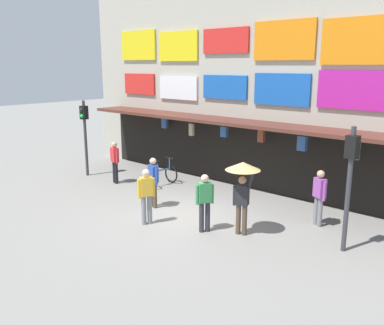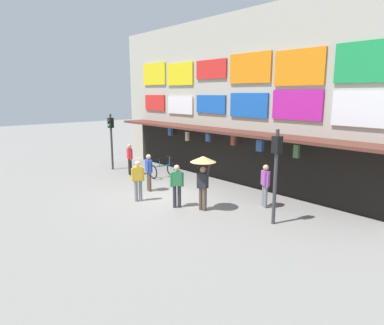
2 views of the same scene
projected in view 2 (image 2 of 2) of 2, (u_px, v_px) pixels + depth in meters
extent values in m
plane|color=gray|center=(164.00, 196.00, 14.46)|extent=(80.00, 80.00, 0.00)
cube|color=#B2AD9E|center=(238.00, 100.00, 16.63)|extent=(18.00, 1.20, 8.00)
cube|color=#592D23|center=(219.00, 130.00, 16.07)|extent=(15.30, 1.40, 0.12)
cube|color=yellow|center=(154.00, 74.00, 20.45)|extent=(2.22, 0.08, 1.28)
cube|color=yellow|center=(180.00, 74.00, 18.65)|extent=(2.17, 0.08, 1.20)
cube|color=red|center=(211.00, 69.00, 16.81)|extent=(2.10, 0.08, 0.92)
cube|color=orange|center=(250.00, 68.00, 15.01)|extent=(2.30, 0.08, 1.31)
cube|color=orange|center=(299.00, 67.00, 13.22)|extent=(2.21, 0.08, 1.39)
cube|color=green|center=(364.00, 62.00, 11.40)|extent=(2.00, 0.08, 1.37)
cube|color=red|center=(155.00, 103.00, 20.79)|extent=(1.99, 0.08, 0.93)
cube|color=white|center=(180.00, 105.00, 18.99)|extent=(2.13, 0.08, 0.97)
cube|color=blue|center=(211.00, 104.00, 17.16)|extent=(2.06, 0.08, 0.90)
cube|color=blue|center=(249.00, 105.00, 15.34)|extent=(2.15, 0.08, 1.09)
cube|color=#B71E93|center=(297.00, 105.00, 13.51)|extent=(2.25, 0.08, 1.19)
cube|color=white|center=(359.00, 109.00, 11.71)|extent=(1.94, 0.08, 1.25)
cylinder|color=black|center=(170.00, 127.00, 19.41)|extent=(0.02, 0.02, 0.18)
cube|color=#2D5693|center=(170.00, 132.00, 19.47)|extent=(0.27, 0.16, 0.41)
cylinder|color=black|center=(187.00, 130.00, 18.00)|extent=(0.02, 0.02, 0.21)
cube|color=tan|center=(187.00, 136.00, 18.07)|extent=(0.20, 0.12, 0.49)
cylinder|color=black|center=(208.00, 132.00, 16.67)|extent=(0.02, 0.02, 0.16)
cube|color=#2D5693|center=(208.00, 138.00, 16.73)|extent=(0.25, 0.15, 0.39)
cylinder|color=black|center=(234.00, 134.00, 15.63)|extent=(0.02, 0.02, 0.13)
cube|color=brown|center=(233.00, 140.00, 15.68)|extent=(0.23, 0.14, 0.45)
cylinder|color=black|center=(260.00, 138.00, 14.30)|extent=(0.02, 0.02, 0.15)
cube|color=#2D5693|center=(260.00, 146.00, 14.37)|extent=(0.29, 0.18, 0.49)
cylinder|color=black|center=(297.00, 143.00, 13.05)|extent=(0.02, 0.02, 0.17)
cube|color=#477042|center=(296.00, 151.00, 13.12)|extent=(0.21, 0.13, 0.51)
cube|color=black|center=(228.00, 157.00, 16.77)|extent=(15.30, 0.04, 2.50)
cylinder|color=#38383D|center=(112.00, 142.00, 19.35)|extent=(0.12, 0.12, 3.20)
cube|color=black|center=(111.00, 123.00, 19.13)|extent=(0.32, 0.29, 0.56)
sphere|color=black|center=(109.00, 121.00, 19.01)|extent=(0.15, 0.15, 0.15)
sphere|color=#19DB3D|center=(109.00, 125.00, 19.06)|extent=(0.15, 0.15, 0.15)
cylinder|color=#38383D|center=(275.00, 178.00, 11.11)|extent=(0.12, 0.12, 3.20)
cube|color=black|center=(277.00, 145.00, 10.89)|extent=(0.31, 0.28, 0.56)
sphere|color=red|center=(280.00, 140.00, 10.94)|extent=(0.15, 0.15, 0.15)
sphere|color=black|center=(280.00, 148.00, 10.99)|extent=(0.15, 0.15, 0.15)
torus|color=black|center=(171.00, 169.00, 18.05)|extent=(0.72, 0.10, 0.72)
torus|color=black|center=(153.00, 172.00, 17.38)|extent=(0.72, 0.10, 0.72)
cylinder|color=#1E66A8|center=(162.00, 166.00, 17.67)|extent=(0.10, 0.99, 0.05)
cylinder|color=#1E66A8|center=(159.00, 163.00, 17.53)|extent=(0.04, 0.04, 0.35)
cube|color=black|center=(159.00, 160.00, 17.50)|extent=(0.11, 0.21, 0.06)
cylinder|color=#1E66A8|center=(169.00, 162.00, 17.92)|extent=(0.04, 0.04, 0.50)
cylinder|color=black|center=(169.00, 157.00, 17.87)|extent=(0.44, 0.06, 0.04)
cylinder|color=#2D2D38|center=(179.00, 196.00, 13.00)|extent=(0.14, 0.14, 0.88)
cylinder|color=#2D2D38|center=(175.00, 197.00, 12.97)|extent=(0.14, 0.14, 0.88)
cube|color=#388E51|center=(177.00, 178.00, 12.84)|extent=(0.38, 0.42, 0.56)
sphere|color=beige|center=(177.00, 168.00, 12.76)|extent=(0.22, 0.22, 0.22)
cylinder|color=#388E51|center=(183.00, 179.00, 12.88)|extent=(0.09, 0.09, 0.56)
cylinder|color=#388E51|center=(171.00, 180.00, 12.82)|extent=(0.09, 0.09, 0.56)
cube|color=tan|center=(176.00, 177.00, 12.99)|extent=(0.29, 0.32, 0.40)
cylinder|color=gray|center=(136.00, 191.00, 13.74)|extent=(0.14, 0.14, 0.88)
cylinder|color=gray|center=(141.00, 190.00, 13.78)|extent=(0.14, 0.14, 0.88)
cube|color=gold|center=(138.00, 173.00, 13.62)|extent=(0.36, 0.42, 0.56)
sphere|color=beige|center=(137.00, 164.00, 13.54)|extent=(0.22, 0.22, 0.22)
cylinder|color=gold|center=(132.00, 175.00, 13.57)|extent=(0.09, 0.09, 0.56)
cylinder|color=gold|center=(143.00, 174.00, 13.68)|extent=(0.09, 0.09, 0.56)
cylinder|color=brown|center=(148.00, 181.00, 15.29)|extent=(0.14, 0.14, 0.88)
cylinder|color=brown|center=(150.00, 182.00, 15.13)|extent=(0.14, 0.14, 0.88)
cube|color=#28479E|center=(149.00, 166.00, 15.07)|extent=(0.40, 0.30, 0.56)
sphere|color=tan|center=(148.00, 157.00, 14.99)|extent=(0.22, 0.22, 0.22)
cylinder|color=#28479E|center=(147.00, 166.00, 15.27)|extent=(0.09, 0.09, 0.56)
cylinder|color=#28479E|center=(150.00, 168.00, 14.89)|extent=(0.09, 0.09, 0.56)
cylinder|color=black|center=(131.00, 167.00, 18.17)|extent=(0.14, 0.14, 0.88)
cylinder|color=black|center=(130.00, 166.00, 18.33)|extent=(0.14, 0.14, 0.88)
cube|color=red|center=(130.00, 154.00, 18.11)|extent=(0.40, 0.30, 0.56)
sphere|color=tan|center=(129.00, 146.00, 18.03)|extent=(0.22, 0.22, 0.22)
cylinder|color=red|center=(131.00, 155.00, 17.93)|extent=(0.09, 0.09, 0.56)
cylinder|color=red|center=(128.00, 154.00, 18.31)|extent=(0.09, 0.09, 0.56)
cylinder|color=gray|center=(264.00, 195.00, 13.11)|extent=(0.14, 0.14, 0.88)
cylinder|color=gray|center=(266.00, 197.00, 12.93)|extent=(0.14, 0.14, 0.88)
cube|color=#9E4CA8|center=(265.00, 178.00, 12.88)|extent=(0.42, 0.37, 0.56)
sphere|color=tan|center=(266.00, 168.00, 12.80)|extent=(0.22, 0.22, 0.22)
cylinder|color=#9E4CA8|center=(263.00, 178.00, 13.10)|extent=(0.09, 0.09, 0.56)
cylinder|color=#9E4CA8|center=(268.00, 181.00, 12.68)|extent=(0.09, 0.09, 0.56)
cylinder|color=brown|center=(201.00, 199.00, 12.71)|extent=(0.14, 0.14, 0.88)
cylinder|color=brown|center=(205.00, 199.00, 12.62)|extent=(0.14, 0.14, 0.88)
cube|color=#232328|center=(203.00, 180.00, 12.52)|extent=(0.41, 0.31, 0.56)
sphere|color=#A87A5B|center=(203.00, 170.00, 12.44)|extent=(0.22, 0.22, 0.22)
cylinder|color=#232328|center=(198.00, 181.00, 12.64)|extent=(0.09, 0.09, 0.56)
cylinder|color=#232328|center=(208.00, 171.00, 12.33)|extent=(0.23, 0.09, 0.48)
cylinder|color=#4C3823|center=(208.00, 168.00, 12.30)|extent=(0.02, 0.02, 0.55)
cone|color=#E0B770|center=(203.00, 159.00, 12.36)|extent=(0.96, 0.96, 0.22)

